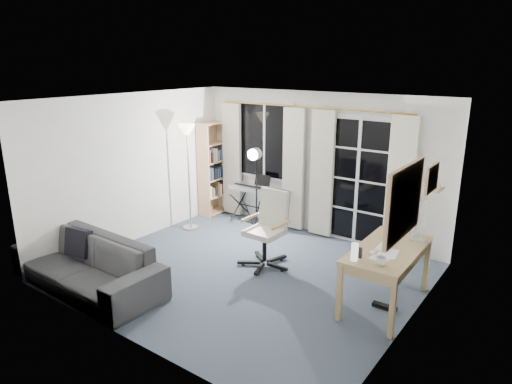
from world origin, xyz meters
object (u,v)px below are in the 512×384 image
(torchiere_lamp, at_px, (187,146))
(sofa, at_px, (86,256))
(monitor, at_px, (419,219))
(office_chair, at_px, (270,221))
(desk, at_px, (388,255))
(keyboard_piano, at_px, (260,190))
(mug, at_px, (381,260))
(studio_light, at_px, (255,164))
(bookshelf, at_px, (215,170))

(torchiere_lamp, distance_m, sofa, 2.65)
(torchiere_lamp, xyz_separation_m, monitor, (3.95, -0.07, -0.47))
(office_chair, xyz_separation_m, desk, (1.81, -0.16, -0.00))
(keyboard_piano, relative_size, mug, 9.79)
(studio_light, bearing_deg, sofa, -105.50)
(keyboard_piano, xyz_separation_m, monitor, (3.06, -0.93, 0.37))
(studio_light, bearing_deg, bookshelf, 155.34)
(studio_light, distance_m, sofa, 3.00)
(torchiere_lamp, distance_m, mug, 4.04)
(torchiere_lamp, bearing_deg, monitor, -1.03)
(desk, bearing_deg, torchiere_lamp, 171.00)
(monitor, bearing_deg, studio_light, 168.95)
(keyboard_piano, xyz_separation_m, studio_light, (0.21, -0.43, 0.58))
(monitor, bearing_deg, bookshelf, 164.81)
(office_chair, distance_m, mug, 2.02)
(bookshelf, distance_m, mug, 4.56)
(torchiere_lamp, relative_size, sofa, 0.82)
(studio_light, bearing_deg, office_chair, -45.62)
(bookshelf, xyz_separation_m, office_chair, (2.19, -1.35, -0.20))
(mug, bearing_deg, desk, 101.31)
(bookshelf, height_order, desk, bookshelf)
(torchiere_lamp, bearing_deg, keyboard_piano, 43.84)
(monitor, bearing_deg, office_chair, -172.79)
(torchiere_lamp, height_order, keyboard_piano, torchiere_lamp)
(torchiere_lamp, bearing_deg, office_chair, -10.58)
(mug, bearing_deg, monitor, 84.20)
(desk, relative_size, monitor, 2.61)
(desk, height_order, sofa, sofa)
(desk, relative_size, sofa, 0.62)
(mug, bearing_deg, bookshelf, 153.97)
(desk, relative_size, mug, 11.49)
(monitor, height_order, sofa, monitor)
(office_chair, xyz_separation_m, monitor, (2.00, 0.29, 0.37))
(office_chair, distance_m, monitor, 2.06)
(bookshelf, height_order, monitor, bookshelf)
(torchiere_lamp, relative_size, office_chair, 1.68)
(studio_light, xyz_separation_m, sofa, (-0.66, -2.82, -0.79))
(bookshelf, relative_size, sofa, 0.79)
(torchiere_lamp, bearing_deg, desk, -7.91)
(desk, distance_m, mug, 0.53)
(keyboard_piano, bearing_deg, office_chair, -49.77)
(torchiere_lamp, height_order, office_chair, torchiere_lamp)
(keyboard_piano, height_order, monitor, monitor)
(keyboard_piano, bearing_deg, bookshelf, 173.02)
(desk, bearing_deg, mug, -79.79)
(bookshelf, xyz_separation_m, studio_light, (1.35, -0.55, 0.39))
(monitor, relative_size, mug, 4.39)
(studio_light, xyz_separation_m, monitor, (2.84, -0.50, -0.22))
(mug, distance_m, sofa, 3.69)
(sofa, bearing_deg, bookshelf, 102.70)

